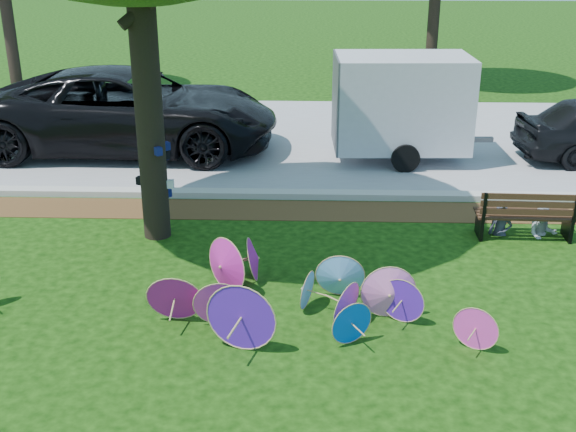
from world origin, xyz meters
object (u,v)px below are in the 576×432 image
parasol_pile (265,293)px  person_right (545,207)px  black_van (129,111)px  park_bench (524,213)px  cargo_trailer (402,102)px  person_left (503,205)px

parasol_pile → person_right: size_ratio=7.07×
black_van → park_bench: size_ratio=4.17×
person_right → cargo_trailer: bearing=118.9°
black_van → person_right: black_van is taller
parasol_pile → black_van: (-3.57, 7.58, 0.57)m
black_van → person_right: (8.03, -4.70, -0.43)m
parasol_pile → person_right: (4.46, 2.89, 0.14)m
park_bench → person_right: person_right is taller
cargo_trailer → black_van: bearing=173.3°
person_left → black_van: bearing=165.2°
black_van → cargo_trailer: cargo_trailer is taller
person_left → person_right: 0.70m
parasol_pile → person_left: bearing=37.5°
black_van → person_left: (7.33, -4.70, -0.40)m
park_bench → black_van: bearing=150.1°
park_bench → person_left: person_left is taller
parasol_pile → black_van: bearing=115.2°
park_bench → person_right: bearing=9.9°
parasol_pile → cargo_trailer: size_ratio=2.53×
parasol_pile → person_right: 5.32m
parasol_pile → park_bench: bearing=34.6°
black_van → park_bench: black_van is taller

